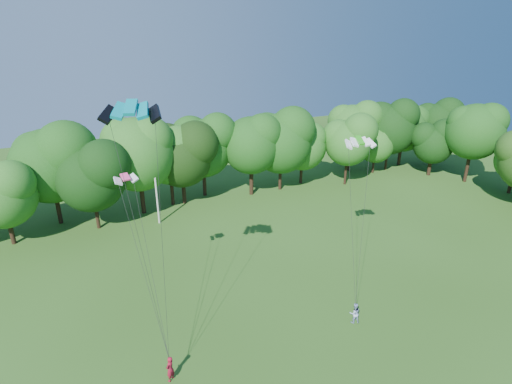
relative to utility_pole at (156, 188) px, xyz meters
name	(u,v)px	position (x,y,z in m)	size (l,w,h in m)	color
utility_pole	(156,188)	(0.00, 0.00, 0.00)	(1.64, 0.69, 8.62)	silver
kite_flyer_left	(170,369)	(-4.94, -23.70, -3.49)	(0.68, 0.45, 1.87)	maroon
kite_flyer_right	(354,313)	(9.42, -24.50, -3.56)	(0.84, 0.65, 1.73)	#A1B4E0
kite_teal	(131,107)	(-5.12, -21.14, 12.91)	(3.41, 2.40, 0.76)	#04818C
kite_green	(360,140)	(12.77, -19.35, 8.68)	(2.57, 1.60, 0.58)	green
kite_pink	(125,177)	(-5.23, -15.99, 7.27)	(1.72, 1.02, 0.39)	#FF4689
tree_back_center	(181,146)	(4.52, 4.58, 3.48)	(8.70, 8.70, 12.65)	#332714
tree_back_east	(376,138)	(35.84, 3.24, 1.36)	(6.37, 6.37, 9.26)	#302013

